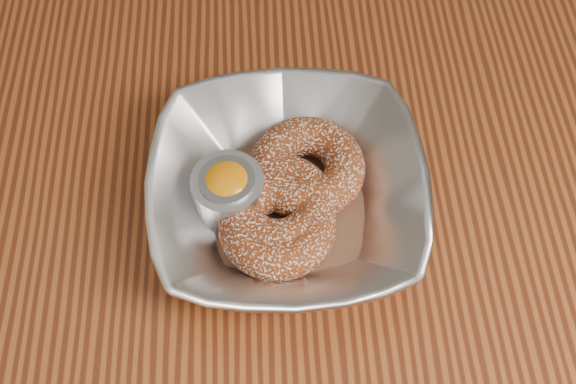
{
  "coord_description": "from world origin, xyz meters",
  "views": [
    {
      "loc": [
        -0.06,
        -0.25,
        1.26
      ],
      "look_at": [
        -0.04,
        0.04,
        0.78
      ],
      "focal_mm": 42.0,
      "sensor_mm": 36.0,
      "label": 1
    }
  ],
  "objects_px": {
    "table": "(335,295)",
    "ramekin": "(228,191)",
    "serving_bowl": "(288,193)",
    "donut_front": "(277,225)",
    "donut_extra": "(278,206)",
    "donut_back": "(307,167)"
  },
  "relations": [
    {
      "from": "serving_bowl",
      "to": "donut_extra",
      "type": "bearing_deg",
      "value": -129.37
    },
    {
      "from": "table",
      "to": "ramekin",
      "type": "height_order",
      "value": "ramekin"
    },
    {
      "from": "table",
      "to": "donut_back",
      "type": "height_order",
      "value": "donut_back"
    },
    {
      "from": "table",
      "to": "donut_back",
      "type": "distance_m",
      "value": 0.15
    },
    {
      "from": "ramekin",
      "to": "donut_front",
      "type": "bearing_deg",
      "value": -38.61
    },
    {
      "from": "table",
      "to": "donut_front",
      "type": "relative_size",
      "value": 12.47
    },
    {
      "from": "serving_bowl",
      "to": "donut_extra",
      "type": "height_order",
      "value": "serving_bowl"
    },
    {
      "from": "table",
      "to": "serving_bowl",
      "type": "height_order",
      "value": "serving_bowl"
    },
    {
      "from": "donut_front",
      "to": "donut_extra",
      "type": "relative_size",
      "value": 0.98
    },
    {
      "from": "donut_extra",
      "to": "serving_bowl",
      "type": "bearing_deg",
      "value": 50.63
    },
    {
      "from": "table",
      "to": "donut_back",
      "type": "relative_size",
      "value": 12.0
    },
    {
      "from": "donut_front",
      "to": "ramekin",
      "type": "bearing_deg",
      "value": 141.39
    },
    {
      "from": "donut_back",
      "to": "ramekin",
      "type": "relative_size",
      "value": 1.67
    },
    {
      "from": "donut_extra",
      "to": "table",
      "type": "bearing_deg",
      "value": -29.4
    },
    {
      "from": "serving_bowl",
      "to": "ramekin",
      "type": "distance_m",
      "value": 0.05
    },
    {
      "from": "table",
      "to": "donut_back",
      "type": "bearing_deg",
      "value": 111.58
    },
    {
      "from": "donut_back",
      "to": "table",
      "type": "bearing_deg",
      "value": -68.42
    },
    {
      "from": "table",
      "to": "serving_bowl",
      "type": "xyz_separation_m",
      "value": [
        -0.04,
        0.04,
        0.13
      ]
    },
    {
      "from": "donut_front",
      "to": "table",
      "type": "bearing_deg",
      "value": -12.2
    },
    {
      "from": "table",
      "to": "donut_front",
      "type": "bearing_deg",
      "value": 167.8
    },
    {
      "from": "donut_back",
      "to": "donut_extra",
      "type": "bearing_deg",
      "value": -126.26
    },
    {
      "from": "serving_bowl",
      "to": "donut_back",
      "type": "bearing_deg",
      "value": 55.24
    }
  ]
}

